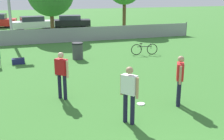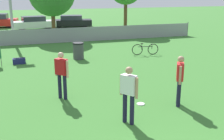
{
  "view_description": "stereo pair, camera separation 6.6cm",
  "coord_description": "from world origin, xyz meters",
  "px_view_note": "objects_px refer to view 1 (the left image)",
  "views": [
    {
      "loc": [
        -2.58,
        -3.17,
        3.74
      ],
      "look_at": [
        0.52,
        5.92,
        1.05
      ],
      "focal_mm": 45.0,
      "sensor_mm": 36.0,
      "label": 1
    },
    {
      "loc": [
        -2.51,
        -3.19,
        3.74
      ],
      "look_at": [
        0.52,
        5.92,
        1.05
      ],
      "focal_mm": 45.0,
      "sensor_mm": 36.0,
      "label": 2
    }
  ],
  "objects_px": {
    "parked_car_white": "(32,23)",
    "parked_car_dark": "(70,21)",
    "player_thrower_red": "(180,77)",
    "bicycle_sideline": "(144,49)",
    "player_defender_red": "(62,72)",
    "frisbee_disc": "(141,104)",
    "gear_bag_sideline": "(18,61)",
    "trash_bin": "(78,51)",
    "player_receiver_white": "(129,91)"
  },
  "relations": [
    {
      "from": "player_thrower_red",
      "to": "trash_bin",
      "type": "bearing_deg",
      "value": 43.25
    },
    {
      "from": "bicycle_sideline",
      "to": "gear_bag_sideline",
      "type": "bearing_deg",
      "value": -171.58
    },
    {
      "from": "player_defender_red",
      "to": "frisbee_disc",
      "type": "distance_m",
      "value": 2.99
    },
    {
      "from": "player_defender_red",
      "to": "parked_car_dark",
      "type": "xyz_separation_m",
      "value": [
        4.2,
        20.89,
        -0.38
      ]
    },
    {
      "from": "player_defender_red",
      "to": "player_thrower_red",
      "type": "distance_m",
      "value": 4.08
    },
    {
      "from": "gear_bag_sideline",
      "to": "frisbee_disc",
      "type": "bearing_deg",
      "value": -61.8
    },
    {
      "from": "bicycle_sideline",
      "to": "parked_car_dark",
      "type": "bearing_deg",
      "value": 106.02
    },
    {
      "from": "bicycle_sideline",
      "to": "parked_car_dark",
      "type": "height_order",
      "value": "parked_car_dark"
    },
    {
      "from": "frisbee_disc",
      "to": "parked_car_white",
      "type": "xyz_separation_m",
      "value": [
        -2.25,
        21.47,
        0.65
      ]
    },
    {
      "from": "gear_bag_sideline",
      "to": "parked_car_dark",
      "type": "xyz_separation_m",
      "value": [
        5.63,
        15.02,
        0.48
      ]
    },
    {
      "from": "parked_car_dark",
      "to": "parked_car_white",
      "type": "bearing_deg",
      "value": -158.79
    },
    {
      "from": "parked_car_white",
      "to": "player_receiver_white",
      "type": "bearing_deg",
      "value": -94.31
    },
    {
      "from": "gear_bag_sideline",
      "to": "parked_car_white",
      "type": "distance_m",
      "value": 14.33
    },
    {
      "from": "player_thrower_red",
      "to": "frisbee_disc",
      "type": "relative_size",
      "value": 6.13
    },
    {
      "from": "player_thrower_red",
      "to": "gear_bag_sideline",
      "type": "bearing_deg",
      "value": 63.45
    },
    {
      "from": "parked_car_dark",
      "to": "frisbee_disc",
      "type": "bearing_deg",
      "value": -84.54
    },
    {
      "from": "player_thrower_red",
      "to": "bicycle_sideline",
      "type": "bearing_deg",
      "value": 13.4
    },
    {
      "from": "bicycle_sideline",
      "to": "gear_bag_sideline",
      "type": "height_order",
      "value": "bicycle_sideline"
    },
    {
      "from": "bicycle_sideline",
      "to": "player_thrower_red",
      "type": "bearing_deg",
      "value": -97.29
    },
    {
      "from": "bicycle_sideline",
      "to": "trash_bin",
      "type": "xyz_separation_m",
      "value": [
        -4.1,
        0.21,
        0.13
      ]
    },
    {
      "from": "frisbee_disc",
      "to": "bicycle_sideline",
      "type": "distance_m",
      "value": 7.91
    },
    {
      "from": "parked_car_white",
      "to": "parked_car_dark",
      "type": "distance_m",
      "value": 4.07
    },
    {
      "from": "gear_bag_sideline",
      "to": "bicycle_sideline",
      "type": "bearing_deg",
      "value": -1.12
    },
    {
      "from": "player_defender_red",
      "to": "bicycle_sideline",
      "type": "height_order",
      "value": "player_defender_red"
    },
    {
      "from": "player_defender_red",
      "to": "gear_bag_sideline",
      "type": "height_order",
      "value": "player_defender_red"
    },
    {
      "from": "player_defender_red",
      "to": "trash_bin",
      "type": "bearing_deg",
      "value": 123.77
    },
    {
      "from": "player_thrower_red",
      "to": "parked_car_white",
      "type": "xyz_separation_m",
      "value": [
        -3.42,
        21.95,
        -0.34
      ]
    },
    {
      "from": "parked_car_dark",
      "to": "trash_bin",
      "type": "bearing_deg",
      "value": -89.08
    },
    {
      "from": "parked_car_white",
      "to": "gear_bag_sideline",
      "type": "bearing_deg",
      "value": -104.2
    },
    {
      "from": "frisbee_disc",
      "to": "trash_bin",
      "type": "height_order",
      "value": "trash_bin"
    },
    {
      "from": "bicycle_sideline",
      "to": "gear_bag_sideline",
      "type": "xyz_separation_m",
      "value": [
        -7.35,
        0.14,
        -0.2
      ]
    },
    {
      "from": "player_defender_red",
      "to": "gear_bag_sideline",
      "type": "bearing_deg",
      "value": 154.6
    },
    {
      "from": "player_defender_red",
      "to": "bicycle_sideline",
      "type": "xyz_separation_m",
      "value": [
        5.92,
        5.72,
        -0.66
      ]
    },
    {
      "from": "player_receiver_white",
      "to": "parked_car_white",
      "type": "relative_size",
      "value": 0.39
    },
    {
      "from": "trash_bin",
      "to": "gear_bag_sideline",
      "type": "xyz_separation_m",
      "value": [
        -3.26,
        -0.07,
        -0.33
      ]
    },
    {
      "from": "player_receiver_white",
      "to": "player_defender_red",
      "type": "distance_m",
      "value": 2.99
    },
    {
      "from": "frisbee_disc",
      "to": "trash_bin",
      "type": "bearing_deg",
      "value": 94.92
    },
    {
      "from": "bicycle_sideline",
      "to": "trash_bin",
      "type": "bearing_deg",
      "value": -173.39
    },
    {
      "from": "player_defender_red",
      "to": "player_thrower_red",
      "type": "bearing_deg",
      "value": 23.73
    },
    {
      "from": "player_receiver_white",
      "to": "parked_car_dark",
      "type": "bearing_deg",
      "value": 138.62
    },
    {
      "from": "parked_car_white",
      "to": "parked_car_dark",
      "type": "height_order",
      "value": "parked_car_white"
    },
    {
      "from": "player_thrower_red",
      "to": "parked_car_dark",
      "type": "height_order",
      "value": "player_thrower_red"
    },
    {
      "from": "player_receiver_white",
      "to": "parked_car_white",
      "type": "bearing_deg",
      "value": 148.45
    },
    {
      "from": "trash_bin",
      "to": "parked_car_dark",
      "type": "xyz_separation_m",
      "value": [
        2.37,
        14.96,
        0.15
      ]
    },
    {
      "from": "parked_car_dark",
      "to": "player_receiver_white",
      "type": "bearing_deg",
      "value": -86.58
    },
    {
      "from": "player_thrower_red",
      "to": "bicycle_sideline",
      "type": "distance_m",
      "value": 7.95
    },
    {
      "from": "player_defender_red",
      "to": "trash_bin",
      "type": "distance_m",
      "value": 6.23
    },
    {
      "from": "player_receiver_white",
      "to": "gear_bag_sideline",
      "type": "bearing_deg",
      "value": 164.41
    },
    {
      "from": "bicycle_sideline",
      "to": "trash_bin",
      "type": "distance_m",
      "value": 4.1
    },
    {
      "from": "trash_bin",
      "to": "parked_car_dark",
      "type": "height_order",
      "value": "parked_car_dark"
    }
  ]
}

